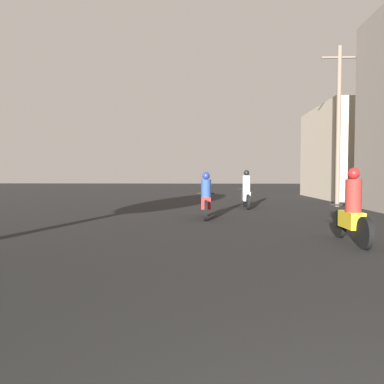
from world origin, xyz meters
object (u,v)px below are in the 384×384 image
object	(u,v)px
motorcycle_red	(206,200)
building_right_far	(363,153)
utility_pole_far	(338,123)
motorcycle_silver	(246,193)
motorcycle_yellow	(352,213)

from	to	relation	value
motorcycle_red	building_right_far	bearing A→B (deg)	49.23
building_right_far	utility_pole_far	size ratio (longest dim) A/B	1.01
motorcycle_red	motorcycle_silver	size ratio (longest dim) A/B	0.90
motorcycle_red	utility_pole_far	xyz separation A→B (m)	(5.87, 4.90, 3.10)
motorcycle_red	building_right_far	distance (m)	14.86
motorcycle_yellow	utility_pole_far	xyz separation A→B (m)	(2.81, 9.18, 3.09)
motorcycle_red	motorcycle_silver	xyz separation A→B (m)	(1.70, 3.88, 0.04)
motorcycle_red	utility_pole_far	size ratio (longest dim) A/B	0.27
motorcycle_red	motorcycle_silver	distance (m)	4.23
motorcycle_silver	motorcycle_red	bearing A→B (deg)	-115.10
motorcycle_yellow	building_right_far	distance (m)	16.93
motorcycle_yellow	utility_pole_far	size ratio (longest dim) A/B	0.28
motorcycle_silver	utility_pole_far	size ratio (longest dim) A/B	0.30
motorcycle_silver	building_right_far	bearing A→B (deg)	41.78
motorcycle_red	motorcycle_silver	bearing A→B (deg)	65.87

